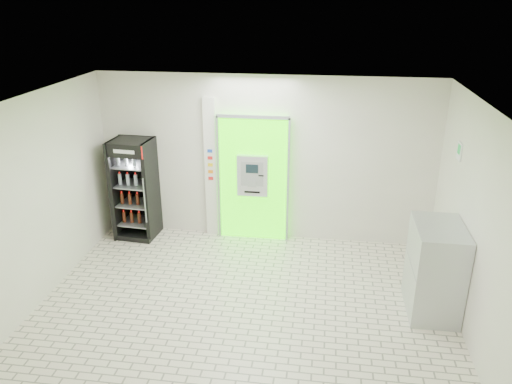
# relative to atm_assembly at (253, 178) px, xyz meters

# --- Properties ---
(ground) EXTENTS (6.00, 6.00, 0.00)m
(ground) POSITION_rel_atm_assembly_xyz_m (0.20, -2.41, -1.17)
(ground) COLOR beige
(ground) RESTS_ON ground
(room_shell) EXTENTS (6.00, 6.00, 6.00)m
(room_shell) POSITION_rel_atm_assembly_xyz_m (0.20, -2.41, 0.67)
(room_shell) COLOR silver
(room_shell) RESTS_ON ground
(atm_assembly) EXTENTS (1.30, 0.24, 2.33)m
(atm_assembly) POSITION_rel_atm_assembly_xyz_m (0.00, 0.00, 0.00)
(atm_assembly) COLOR #30FF00
(atm_assembly) RESTS_ON ground
(pillar) EXTENTS (0.22, 0.11, 2.60)m
(pillar) POSITION_rel_atm_assembly_xyz_m (-0.78, 0.04, 0.13)
(pillar) COLOR silver
(pillar) RESTS_ON ground
(beverage_cooler) EXTENTS (0.75, 0.69, 1.86)m
(beverage_cooler) POSITION_rel_atm_assembly_xyz_m (-2.16, -0.23, -0.28)
(beverage_cooler) COLOR black
(beverage_cooler) RESTS_ON ground
(steel_cabinet) EXTENTS (0.67, 0.99, 1.33)m
(steel_cabinet) POSITION_rel_atm_assembly_xyz_m (2.86, -1.95, -0.51)
(steel_cabinet) COLOR #B3B6BB
(steel_cabinet) RESTS_ON ground
(exit_sign) EXTENTS (0.02, 0.22, 0.26)m
(exit_sign) POSITION_rel_atm_assembly_xyz_m (3.19, -1.01, 0.95)
(exit_sign) COLOR white
(exit_sign) RESTS_ON room_shell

